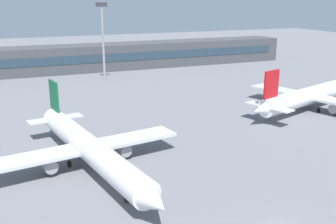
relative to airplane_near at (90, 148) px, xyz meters
name	(u,v)px	position (x,y,z in m)	size (l,w,h in m)	color
ground_plane	(155,128)	(16.08, 14.60, -3.26)	(400.00, 400.00, 0.00)	slate
terminal_building	(86,58)	(16.08, 83.88, 1.24)	(153.41, 12.13, 9.00)	#3F4247
airplane_near	(90,148)	(0.00, 0.00, 0.00)	(30.33, 43.06, 10.68)	silver
airplane_mid	(314,94)	(55.40, 14.03, 0.12)	(43.49, 31.05, 11.08)	white
floodlight_tower_west	(103,37)	(17.12, 60.78, 10.56)	(3.20, 0.80, 23.67)	gray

